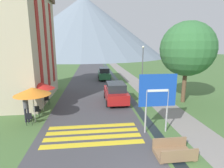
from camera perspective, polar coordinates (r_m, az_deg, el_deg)
ground_plane at (r=25.61m, az=-0.92°, el=0.97°), size 160.00×160.00×0.00m
road at (r=35.35m, az=-6.58°, el=4.03°), size 6.40×60.00×0.01m
footpath at (r=35.87m, az=3.23°, el=4.21°), size 2.20×60.00×0.01m
drainage_channel at (r=35.54m, az=-0.59°, el=4.15°), size 0.60×60.00×0.00m
crosswalk_marking at (r=10.57m, az=-6.20°, el=-16.02°), size 5.44×2.54×0.01m
mountain_distant at (r=87.80m, az=-8.97°, el=17.84°), size 74.18×74.18×27.60m
hotel_building at (r=18.36m, az=-29.52°, el=12.73°), size 6.10×8.74×10.44m
road_sign at (r=10.25m, az=14.62°, el=-3.40°), size 2.18×0.11×3.49m
footbridge at (r=9.11m, az=19.57°, el=-20.15°), size 1.70×1.10×0.65m
parked_car_near at (r=15.78m, az=1.18°, el=-2.78°), size 1.92×4.12×1.82m
parked_car_far at (r=26.79m, az=-2.63°, el=3.44°), size 1.78×4.50×1.82m
cafe_chair_near_right at (r=13.76m, az=-23.31°, el=-7.83°), size 0.40×0.40×0.85m
cafe_chair_far_left at (r=16.15m, az=-20.54°, el=-4.70°), size 0.40×0.40×0.85m
cafe_chair_nearest at (r=12.59m, az=-25.40°, el=-9.87°), size 0.40×0.40×0.85m
cafe_umbrella_front_orange at (r=12.45m, az=-24.57°, el=-2.13°), size 2.32×2.32×2.39m
cafe_umbrella_middle_red at (r=14.52m, az=-22.11°, el=-0.48°), size 2.02×2.02×2.28m
person_standing_terrace at (r=12.97m, az=-26.25°, el=-6.80°), size 0.32×0.32×1.80m
person_seated_far at (r=14.55m, az=-23.85°, el=-6.07°), size 0.32×0.32×1.25m
streetlamp at (r=21.56m, az=9.97°, el=6.73°), size 0.28×0.28×5.05m
tree_by_path at (r=16.67m, az=23.38°, el=10.45°), size 4.69×4.69×7.12m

